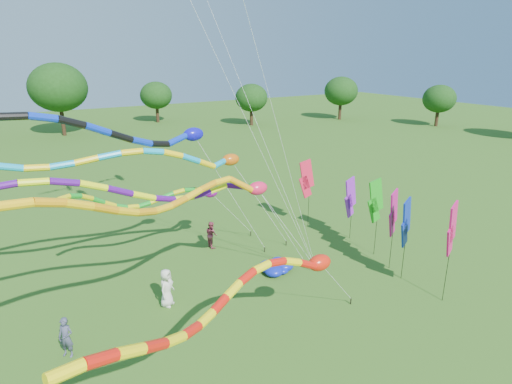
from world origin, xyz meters
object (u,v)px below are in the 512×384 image
person_a (167,288)px  person_c (211,234)px  blue_nylon_heap (276,267)px  tube_kite_red (257,288)px  person_b (66,337)px  tube_kite_orange (177,197)px

person_a → person_c: bearing=4.1°
blue_nylon_heap → person_c: person_c is taller
tube_kite_red → person_b: 7.78m
blue_nylon_heap → tube_kite_red: bearing=-128.3°
tube_kite_red → person_b: bearing=116.3°
person_b → person_c: (8.60, 5.71, -0.02)m
tube_kite_orange → tube_kite_red: bearing=-92.2°
blue_nylon_heap → person_a: person_a is taller
tube_kite_orange → blue_nylon_heap: (5.98, 2.46, -5.58)m
person_b → person_c: bearing=76.3°
tube_kite_red → tube_kite_orange: (-0.93, 3.94, 1.98)m
tube_kite_red → person_b: (-5.12, 5.01, -3.04)m
person_a → person_b: (-4.31, -1.28, -0.09)m
tube_kite_red → person_a: (-0.81, 6.30, -2.95)m
tube_kite_red → person_c: (3.48, 10.73, -3.05)m
person_a → person_b: bearing=154.6°
tube_kite_orange → person_b: tube_kite_orange is taller
person_c → tube_kite_red: bearing=159.3°
blue_nylon_heap → person_c: 4.64m
person_b → blue_nylon_heap: bearing=50.4°
blue_nylon_heap → person_c: bearing=109.9°
blue_nylon_heap → person_c: size_ratio=1.11×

